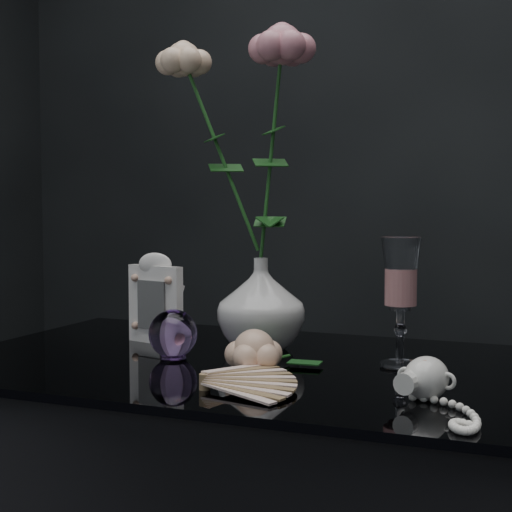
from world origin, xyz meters
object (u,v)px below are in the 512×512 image
at_px(picture_frame, 155,298).
at_px(pearl_jar, 426,376).
at_px(paperweight, 173,334).
at_px(vase, 261,304).
at_px(wine_glass, 401,302).
at_px(loose_rose, 254,351).

relative_size(picture_frame, pearl_jar, 0.80).
relative_size(paperweight, pearl_jar, 0.39).
xyz_separation_m(vase, paperweight, (-0.10, -0.12, -0.04)).
bearing_deg(wine_glass, paperweight, -167.82).
height_order(vase, loose_rose, vase).
bearing_deg(picture_frame, loose_rose, -18.15).
distance_m(loose_rose, pearl_jar, 0.26).
bearing_deg(pearl_jar, picture_frame, 168.83).
relative_size(vase, wine_glass, 0.79).
distance_m(picture_frame, pearl_jar, 0.55).
bearing_deg(picture_frame, paperweight, -35.44).
bearing_deg(paperweight, vase, 50.84).
height_order(vase, wine_glass, wine_glass).
bearing_deg(wine_glass, loose_rose, -146.04).
xyz_separation_m(picture_frame, loose_rose, (0.25, -0.15, -0.05)).
height_order(vase, paperweight, vase).
xyz_separation_m(paperweight, loose_rose, (0.16, -0.05, -0.01)).
bearing_deg(vase, loose_rose, -71.05).
distance_m(paperweight, pearl_jar, 0.43).
bearing_deg(pearl_jar, loose_rose, 179.09).
bearing_deg(picture_frame, vase, 19.16).
bearing_deg(paperweight, picture_frame, 131.00).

